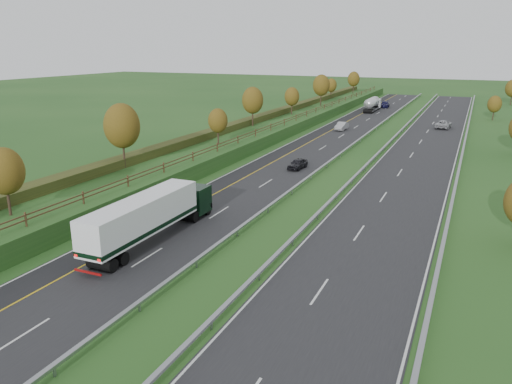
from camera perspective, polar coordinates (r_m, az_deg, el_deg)
ground at (r=76.80m, az=11.62°, el=4.02°), size 400.00×400.00×0.00m
near_carriageway at (r=83.49m, az=7.00°, el=5.22°), size 10.50×200.00×0.04m
far_carriageway at (r=80.41m, az=18.33°, el=4.08°), size 10.50×200.00×0.04m
hard_shoulder at (r=84.63m, az=4.56°, el=5.44°), size 3.00×200.00×0.04m
lane_markings at (r=81.80m, az=11.28°, el=4.82°), size 26.75×200.00×0.01m
embankment_left at (r=87.88m, az=-1.16°, el=6.54°), size 12.00×200.00×2.00m
hedge_left at (r=88.49m, az=-2.35°, el=7.62°), size 2.20×180.00×1.10m
fence_left at (r=85.45m, az=1.48°, el=7.43°), size 0.12×189.06×1.20m
median_barrier_near at (r=81.95m, az=10.84°, el=5.26°), size 0.32×200.00×0.71m
median_barrier_far at (r=80.99m, az=14.36°, el=4.92°), size 0.32×200.00×0.71m
outer_barrier_far at (r=79.99m, az=22.50°, el=4.04°), size 0.32×200.00×0.71m
trees_left at (r=83.95m, az=-1.94°, el=9.78°), size 6.64×164.30×7.66m
box_lorry at (r=42.63m, az=-11.98°, el=-2.63°), size 2.58×16.28×4.06m
road_tanker at (r=132.00m, az=13.17°, el=9.79°), size 2.40×11.22×3.46m
car_dark_near at (r=67.41m, az=4.78°, el=3.24°), size 1.96×4.15×1.37m
car_silver_mid at (r=100.52m, az=9.77°, el=7.44°), size 1.90×4.77×1.54m
car_small_far at (r=140.95m, az=14.51°, el=9.66°), size 2.52×5.51×1.56m
car_oncoming at (r=108.02m, az=20.64°, el=7.26°), size 3.13×6.03×1.62m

